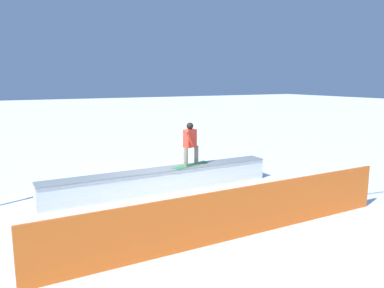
% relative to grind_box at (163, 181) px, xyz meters
% --- Properties ---
extents(ground_plane, '(120.00, 120.00, 0.00)m').
position_rel_grind_box_xyz_m(ground_plane, '(0.00, 0.00, -0.32)').
color(ground_plane, white).
extents(grind_box, '(7.44, 0.73, 0.72)m').
position_rel_grind_box_xyz_m(grind_box, '(0.00, 0.00, 0.00)').
color(grind_box, white).
rests_on(grind_box, ground_plane).
extents(snowboarder, '(1.51, 0.74, 1.40)m').
position_rel_grind_box_xyz_m(snowboarder, '(-0.97, 0.00, 1.14)').
color(snowboarder, '#308844').
rests_on(snowboarder, grind_box).
extents(safety_fence, '(8.75, 0.15, 1.15)m').
position_rel_grind_box_xyz_m(safety_fence, '(0.00, 3.98, 0.25)').
color(safety_fence, orange).
rests_on(safety_fence, ground_plane).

